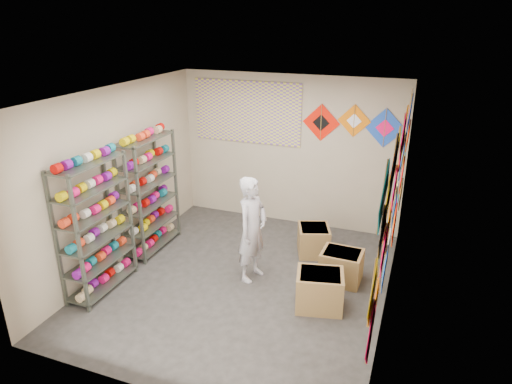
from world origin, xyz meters
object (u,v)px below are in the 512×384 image
at_px(shopkeeper, 252,229).
at_px(carton_b, 341,266).
at_px(carton_a, 319,290).
at_px(carton_c, 314,240).
at_px(shelf_rack_back, 149,194).
at_px(shelf_rack_front, 96,227).

xyz_separation_m(shopkeeper, carton_b, (1.24, 0.36, -0.55)).
bearing_deg(carton_a, carton_c, 94.17).
height_order(shelf_rack_back, carton_b, shelf_rack_back).
distance_m(shopkeeper, carton_c, 1.33).
height_order(carton_b, carton_c, carton_b).
height_order(shopkeeper, carton_c, shopkeeper).
height_order(shelf_rack_back, carton_c, shelf_rack_back).
relative_size(shelf_rack_front, carton_b, 3.32).
relative_size(shelf_rack_back, carton_c, 3.58).
distance_m(shelf_rack_front, shopkeeper, 2.14).
xyz_separation_m(shelf_rack_front, shelf_rack_back, (0.00, 1.30, 0.00)).
bearing_deg(shelf_rack_front, shopkeeper, 28.43).
bearing_deg(carton_c, shelf_rack_front, -160.71).
bearing_deg(carton_a, shelf_rack_front, 179.45).
bearing_deg(shelf_rack_back, carton_b, 1.34).
height_order(shelf_rack_front, shopkeeper, shelf_rack_front).
bearing_deg(shelf_rack_back, shopkeeper, -8.67).
bearing_deg(carton_b, shelf_rack_front, -154.19).
distance_m(carton_b, carton_c, 0.87).
bearing_deg(shelf_rack_back, shelf_rack_front, -90.00).
relative_size(shelf_rack_back, carton_a, 3.15).
bearing_deg(shelf_rack_front, carton_b, 23.80).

